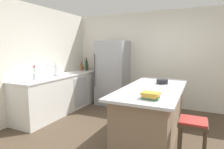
{
  "coord_description": "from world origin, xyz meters",
  "views": [
    {
      "loc": [
        1.1,
        -2.99,
        1.61
      ],
      "look_at": [
        -0.75,
        0.94,
        1.0
      ],
      "focal_mm": 30.22,
      "sensor_mm": 36.0,
      "label": 1
    }
  ],
  "objects_px": {
    "flower_vase": "(35,75)",
    "sink_faucet": "(48,70)",
    "refrigerator": "(112,73)",
    "whiskey_bottle": "(82,67)",
    "kitchen_island": "(152,112)",
    "paper_towel_roll": "(56,70)",
    "mixing_bowl": "(162,82)",
    "bar_stool": "(193,129)",
    "wine_bottle": "(87,65)",
    "hot_sauce_bottle": "(87,67)",
    "vinegar_bottle": "(88,67)",
    "cookbook_stack": "(151,95)"
  },
  "relations": [
    {
      "from": "refrigerator",
      "to": "whiskey_bottle",
      "type": "height_order",
      "value": "refrigerator"
    },
    {
      "from": "paper_towel_roll",
      "to": "mixing_bowl",
      "type": "height_order",
      "value": "paper_towel_roll"
    },
    {
      "from": "sink_faucet",
      "to": "kitchen_island",
      "type": "bearing_deg",
      "value": -0.62
    },
    {
      "from": "bar_stool",
      "to": "mixing_bowl",
      "type": "height_order",
      "value": "mixing_bowl"
    },
    {
      "from": "hot_sauce_bottle",
      "to": "cookbook_stack",
      "type": "xyz_separation_m",
      "value": [
        2.64,
        -2.51,
        -0.05
      ]
    },
    {
      "from": "flower_vase",
      "to": "wine_bottle",
      "type": "distance_m",
      "value": 1.9
    },
    {
      "from": "refrigerator",
      "to": "whiskey_bottle",
      "type": "bearing_deg",
      "value": -171.23
    },
    {
      "from": "vinegar_bottle",
      "to": "whiskey_bottle",
      "type": "xyz_separation_m",
      "value": [
        -0.08,
        -0.2,
        0.0
      ]
    },
    {
      "from": "flower_vase",
      "to": "bar_stool",
      "type": "bearing_deg",
      "value": -5.68
    },
    {
      "from": "sink_faucet",
      "to": "mixing_bowl",
      "type": "distance_m",
      "value": 2.6
    },
    {
      "from": "cookbook_stack",
      "to": "wine_bottle",
      "type": "bearing_deg",
      "value": 137.59
    },
    {
      "from": "bar_stool",
      "to": "paper_towel_roll",
      "type": "height_order",
      "value": "paper_towel_roll"
    },
    {
      "from": "flower_vase",
      "to": "hot_sauce_bottle",
      "type": "xyz_separation_m",
      "value": [
        -0.04,
        2.1,
        -0.01
      ]
    },
    {
      "from": "vinegar_bottle",
      "to": "flower_vase",
      "type": "bearing_deg",
      "value": -91.48
    },
    {
      "from": "wine_bottle",
      "to": "cookbook_stack",
      "type": "xyz_separation_m",
      "value": [
        2.52,
        -2.3,
        -0.13
      ]
    },
    {
      "from": "sink_faucet",
      "to": "flower_vase",
      "type": "relative_size",
      "value": 0.95
    },
    {
      "from": "whiskey_bottle",
      "to": "mixing_bowl",
      "type": "relative_size",
      "value": 1.16
    },
    {
      "from": "wine_bottle",
      "to": "mixing_bowl",
      "type": "relative_size",
      "value": 1.74
    },
    {
      "from": "vinegar_bottle",
      "to": "cookbook_stack",
      "type": "distance_m",
      "value": 3.51
    },
    {
      "from": "flower_vase",
      "to": "sink_faucet",
      "type": "bearing_deg",
      "value": 93.47
    },
    {
      "from": "bar_stool",
      "to": "whiskey_bottle",
      "type": "xyz_separation_m",
      "value": [
        -3.18,
        2.12,
        0.48
      ]
    },
    {
      "from": "whiskey_bottle",
      "to": "refrigerator",
      "type": "bearing_deg",
      "value": 8.77
    },
    {
      "from": "sink_faucet",
      "to": "wine_bottle",
      "type": "distance_m",
      "value": 1.5
    },
    {
      "from": "flower_vase",
      "to": "mixing_bowl",
      "type": "height_order",
      "value": "flower_vase"
    },
    {
      "from": "kitchen_island",
      "to": "refrigerator",
      "type": "bearing_deg",
      "value": 134.28
    },
    {
      "from": "vinegar_bottle",
      "to": "wine_bottle",
      "type": "bearing_deg",
      "value": -73.39
    },
    {
      "from": "kitchen_island",
      "to": "cookbook_stack",
      "type": "distance_m",
      "value": 0.94
    },
    {
      "from": "refrigerator",
      "to": "cookbook_stack",
      "type": "xyz_separation_m",
      "value": [
        1.68,
        -2.36,
        0.06
      ]
    },
    {
      "from": "refrigerator",
      "to": "paper_towel_roll",
      "type": "bearing_deg",
      "value": -125.34
    },
    {
      "from": "paper_towel_roll",
      "to": "cookbook_stack",
      "type": "relative_size",
      "value": 1.24
    },
    {
      "from": "hot_sauce_bottle",
      "to": "wine_bottle",
      "type": "relative_size",
      "value": 0.56
    },
    {
      "from": "kitchen_island",
      "to": "cookbook_stack",
      "type": "bearing_deg",
      "value": -79.5
    },
    {
      "from": "bar_stool",
      "to": "vinegar_bottle",
      "type": "relative_size",
      "value": 2.57
    },
    {
      "from": "bar_stool",
      "to": "flower_vase",
      "type": "distance_m",
      "value": 3.2
    },
    {
      "from": "vinegar_bottle",
      "to": "cookbook_stack",
      "type": "bearing_deg",
      "value": -43.34
    },
    {
      "from": "cookbook_stack",
      "to": "mixing_bowl",
      "type": "relative_size",
      "value": 1.14
    },
    {
      "from": "whiskey_bottle",
      "to": "vinegar_bottle",
      "type": "bearing_deg",
      "value": 68.31
    },
    {
      "from": "flower_vase",
      "to": "hot_sauce_bottle",
      "type": "distance_m",
      "value": 2.11
    },
    {
      "from": "flower_vase",
      "to": "paper_towel_roll",
      "type": "distance_m",
      "value": 0.66
    },
    {
      "from": "flower_vase",
      "to": "mixing_bowl",
      "type": "distance_m",
      "value": 2.66
    },
    {
      "from": "flower_vase",
      "to": "whiskey_bottle",
      "type": "bearing_deg",
      "value": 90.84
    },
    {
      "from": "vinegar_bottle",
      "to": "cookbook_stack",
      "type": "xyz_separation_m",
      "value": [
        2.55,
        -2.41,
        -0.07
      ]
    },
    {
      "from": "flower_vase",
      "to": "paper_towel_roll",
      "type": "relative_size",
      "value": 1.01
    },
    {
      "from": "sink_faucet",
      "to": "mixing_bowl",
      "type": "xyz_separation_m",
      "value": [
        2.56,
        0.39,
        -0.13
      ]
    },
    {
      "from": "paper_towel_roll",
      "to": "hot_sauce_bottle",
      "type": "height_order",
      "value": "paper_towel_roll"
    },
    {
      "from": "refrigerator",
      "to": "hot_sauce_bottle",
      "type": "distance_m",
      "value": 0.98
    },
    {
      "from": "bar_stool",
      "to": "whiskey_bottle",
      "type": "relative_size",
      "value": 2.68
    },
    {
      "from": "paper_towel_roll",
      "to": "vinegar_bottle",
      "type": "xyz_separation_m",
      "value": [
        0.05,
        1.35,
        -0.03
      ]
    },
    {
      "from": "cookbook_stack",
      "to": "mixing_bowl",
      "type": "bearing_deg",
      "value": 93.24
    },
    {
      "from": "wine_bottle",
      "to": "whiskey_bottle",
      "type": "relative_size",
      "value": 1.5
    }
  ]
}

